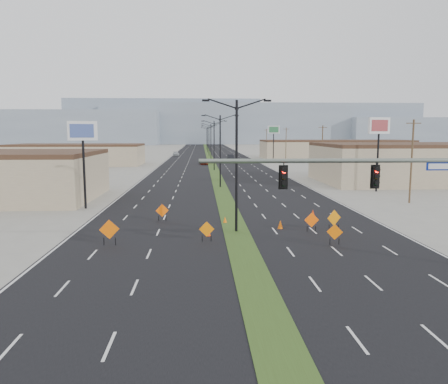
{
  "coord_description": "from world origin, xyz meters",
  "views": [
    {
      "loc": [
        -2.68,
        -20.87,
        7.56
      ],
      "look_at": [
        -0.98,
        11.29,
        3.2
      ],
      "focal_mm": 35.0,
      "sensor_mm": 36.0,
      "label": 1
    }
  ],
  "objects_px": {
    "construction_sign_2": "(162,211)",
    "construction_sign_4": "(335,233)",
    "streetlight_5": "(208,139)",
    "construction_sign_0": "(109,230)",
    "pole_sign_east_far": "(274,132)",
    "streetlight_1": "(220,149)",
    "streetlight_2": "(214,144)",
    "car_mid": "(231,157)",
    "construction_sign_5": "(334,219)",
    "construction_sign_1": "(207,230)",
    "cone_1": "(280,224)",
    "cone_2": "(313,213)",
    "pole_sign_east_near": "(379,131)",
    "signal_mast": "(409,185)",
    "streetlight_6": "(207,138)",
    "streetlight_3": "(211,141)",
    "pole_sign_west": "(83,138)",
    "streetlight_4": "(209,140)",
    "cone_0": "(208,232)",
    "cone_3": "(225,220)",
    "car_far": "(176,154)",
    "car_left": "(204,162)",
    "construction_sign_3": "(312,221)"
  },
  "relations": [
    {
      "from": "signal_mast",
      "to": "streetlight_6",
      "type": "height_order",
      "value": "streetlight_6"
    },
    {
      "from": "construction_sign_1",
      "to": "pole_sign_west",
      "type": "relative_size",
      "value": 0.16
    },
    {
      "from": "streetlight_2",
      "to": "cone_1",
      "type": "relative_size",
      "value": 14.56
    },
    {
      "from": "car_left",
      "to": "pole_sign_east_near",
      "type": "xyz_separation_m",
      "value": [
        22.14,
        -50.01,
        7.07
      ]
    },
    {
      "from": "streetlight_4",
      "to": "construction_sign_1",
      "type": "xyz_separation_m",
      "value": [
        -2.32,
        -114.97,
        -4.59
      ]
    },
    {
      "from": "pole_sign_west",
      "to": "cone_3",
      "type": "bearing_deg",
      "value": -52.69
    },
    {
      "from": "construction_sign_4",
      "to": "pole_sign_east_far",
      "type": "distance_m",
      "value": 86.2
    },
    {
      "from": "construction_sign_1",
      "to": "construction_sign_5",
      "type": "relative_size",
      "value": 0.86
    },
    {
      "from": "car_far",
      "to": "construction_sign_0",
      "type": "height_order",
      "value": "construction_sign_0"
    },
    {
      "from": "streetlight_4",
      "to": "cone_0",
      "type": "relative_size",
      "value": 15.09
    },
    {
      "from": "car_left",
      "to": "pole_sign_west",
      "type": "relative_size",
      "value": 0.48
    },
    {
      "from": "signal_mast",
      "to": "pole_sign_west",
      "type": "distance_m",
      "value": 31.35
    },
    {
      "from": "streetlight_5",
      "to": "cone_1",
      "type": "height_order",
      "value": "streetlight_5"
    },
    {
      "from": "pole_sign_west",
      "to": "streetlight_2",
      "type": "bearing_deg",
      "value": 49.62
    },
    {
      "from": "streetlight_3",
      "to": "cone_3",
      "type": "distance_m",
      "value": 80.84
    },
    {
      "from": "construction_sign_5",
      "to": "cone_2",
      "type": "height_order",
      "value": "construction_sign_5"
    },
    {
      "from": "signal_mast",
      "to": "pole_sign_east_far",
      "type": "distance_m",
      "value": 91.41
    },
    {
      "from": "streetlight_5",
      "to": "car_mid",
      "type": "xyz_separation_m",
      "value": [
        5.69,
        -50.17,
        -4.64
      ]
    },
    {
      "from": "streetlight_4",
      "to": "construction_sign_5",
      "type": "xyz_separation_m",
      "value": [
        7.6,
        -112.12,
        -4.45
      ]
    },
    {
      "from": "signal_mast",
      "to": "construction_sign_1",
      "type": "bearing_deg",
      "value": 147.12
    },
    {
      "from": "signal_mast",
      "to": "construction_sign_4",
      "type": "relative_size",
      "value": 11.4
    },
    {
      "from": "pole_sign_east_near",
      "to": "signal_mast",
      "type": "bearing_deg",
      "value": -125.95
    },
    {
      "from": "car_mid",
      "to": "construction_sign_5",
      "type": "bearing_deg",
      "value": -88.34
    },
    {
      "from": "car_left",
      "to": "car_mid",
      "type": "distance_m",
      "value": 19.03
    },
    {
      "from": "streetlight_2",
      "to": "streetlight_5",
      "type": "distance_m",
      "value": 84.0
    },
    {
      "from": "car_far",
      "to": "pole_sign_east_far",
      "type": "height_order",
      "value": "pole_sign_east_far"
    },
    {
      "from": "streetlight_1",
      "to": "construction_sign_0",
      "type": "xyz_separation_m",
      "value": [
        -8.91,
        -31.67,
        -4.37
      ]
    },
    {
      "from": "construction_sign_1",
      "to": "cone_1",
      "type": "xyz_separation_m",
      "value": [
        5.91,
        3.84,
        -0.49
      ]
    },
    {
      "from": "car_far",
      "to": "pole_sign_west",
      "type": "relative_size",
      "value": 0.55
    },
    {
      "from": "car_mid",
      "to": "construction_sign_5",
      "type": "xyz_separation_m",
      "value": [
        1.91,
        -89.95,
        0.2
      ]
    },
    {
      "from": "signal_mast",
      "to": "car_far",
      "type": "xyz_separation_m",
      "value": [
        -19.53,
        123.02,
        -4.1
      ]
    },
    {
      "from": "streetlight_4",
      "to": "construction_sign_0",
      "type": "height_order",
      "value": "streetlight_4"
    },
    {
      "from": "signal_mast",
      "to": "pole_sign_east_near",
      "type": "xyz_separation_m",
      "value": [
        11.59,
        32.41,
        3.0
      ]
    },
    {
      "from": "streetlight_5",
      "to": "construction_sign_0",
      "type": "height_order",
      "value": "streetlight_5"
    },
    {
      "from": "streetlight_2",
      "to": "construction_sign_4",
      "type": "distance_m",
      "value": 60.82
    },
    {
      "from": "construction_sign_3",
      "to": "cone_2",
      "type": "height_order",
      "value": "construction_sign_3"
    },
    {
      "from": "cone_3",
      "to": "pole_sign_east_far",
      "type": "bearing_deg",
      "value": 77.67
    },
    {
      "from": "construction_sign_0",
      "to": "construction_sign_1",
      "type": "bearing_deg",
      "value": -9.97
    },
    {
      "from": "construction_sign_5",
      "to": "pole_sign_east_far",
      "type": "height_order",
      "value": "pole_sign_east_far"
    },
    {
      "from": "streetlight_4",
      "to": "construction_sign_5",
      "type": "bearing_deg",
      "value": -86.12
    },
    {
      "from": "construction_sign_5",
      "to": "pole_sign_east_far",
      "type": "distance_m",
      "value": 81.9
    },
    {
      "from": "streetlight_5",
      "to": "pole_sign_west",
      "type": "relative_size",
      "value": 1.15
    },
    {
      "from": "cone_0",
      "to": "cone_1",
      "type": "xyz_separation_m",
      "value": [
        5.78,
        2.19,
        0.01
      ]
    },
    {
      "from": "car_mid",
      "to": "construction_sign_4",
      "type": "bearing_deg",
      "value": -89.15
    },
    {
      "from": "streetlight_3",
      "to": "streetlight_5",
      "type": "relative_size",
      "value": 1.0
    },
    {
      "from": "streetlight_2",
      "to": "cone_2",
      "type": "distance_m",
      "value": 50.9
    },
    {
      "from": "streetlight_1",
      "to": "streetlight_2",
      "type": "height_order",
      "value": "same"
    },
    {
      "from": "car_mid",
      "to": "pole_sign_east_near",
      "type": "xyz_separation_m",
      "value": [
        14.45,
        -67.42,
        7.02
      ]
    },
    {
      "from": "signal_mast",
      "to": "construction_sign_2",
      "type": "xyz_separation_m",
      "value": [
        -14.62,
        14.42,
        -3.92
      ]
    },
    {
      "from": "construction_sign_2",
      "to": "construction_sign_4",
      "type": "bearing_deg",
      "value": -49.38
    }
  ]
}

